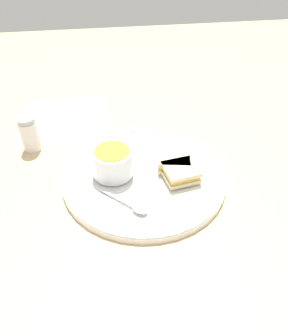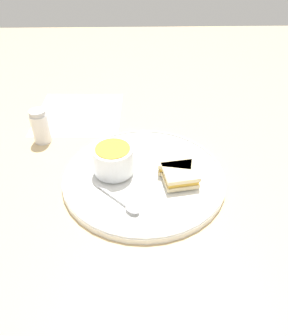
{
  "view_description": "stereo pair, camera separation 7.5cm",
  "coord_description": "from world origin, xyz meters",
  "px_view_note": "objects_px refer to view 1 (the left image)",
  "views": [
    {
      "loc": [
        0.57,
        -0.09,
        0.51
      ],
      "look_at": [
        0.0,
        0.0,
        0.04
      ],
      "focal_mm": 35.0,
      "sensor_mm": 36.0,
      "label": 1
    },
    {
      "loc": [
        0.58,
        -0.01,
        0.51
      ],
      "look_at": [
        0.0,
        0.0,
        0.04
      ],
      "focal_mm": 35.0,
      "sensor_mm": 36.0,
      "label": 2
    }
  ],
  "objects_px": {
    "soup_bowl": "(113,162)",
    "salt_shaker": "(30,134)",
    "sandwich_half_near": "(181,172)",
    "sandwich_half_far": "(174,161)",
    "spoon": "(136,207)"
  },
  "relations": [
    {
      "from": "sandwich_half_near",
      "to": "sandwich_half_far",
      "type": "relative_size",
      "value": 0.98
    },
    {
      "from": "soup_bowl",
      "to": "salt_shaker",
      "type": "relative_size",
      "value": 1.01
    },
    {
      "from": "spoon",
      "to": "sandwich_half_far",
      "type": "xyz_separation_m",
      "value": [
        -0.13,
        0.11,
        0.01
      ]
    },
    {
      "from": "sandwich_half_far",
      "to": "soup_bowl",
      "type": "bearing_deg",
      "value": -87.87
    },
    {
      "from": "salt_shaker",
      "to": "sandwich_half_far",
      "type": "bearing_deg",
      "value": 66.63
    },
    {
      "from": "spoon",
      "to": "sandwich_half_near",
      "type": "height_order",
      "value": "sandwich_half_near"
    },
    {
      "from": "spoon",
      "to": "soup_bowl",
      "type": "bearing_deg",
      "value": 151.27
    },
    {
      "from": "soup_bowl",
      "to": "spoon",
      "type": "distance_m",
      "value": 0.13
    },
    {
      "from": "sandwich_half_far",
      "to": "sandwich_half_near",
      "type": "bearing_deg",
      "value": 7.37
    },
    {
      "from": "spoon",
      "to": "salt_shaker",
      "type": "relative_size",
      "value": 1.07
    },
    {
      "from": "spoon",
      "to": "sandwich_half_near",
      "type": "relative_size",
      "value": 1.18
    },
    {
      "from": "sandwich_half_near",
      "to": "sandwich_half_far",
      "type": "bearing_deg",
      "value": -172.63
    },
    {
      "from": "spoon",
      "to": "sandwich_half_near",
      "type": "bearing_deg",
      "value": 80.33
    },
    {
      "from": "soup_bowl",
      "to": "sandwich_half_far",
      "type": "distance_m",
      "value": 0.15
    },
    {
      "from": "sandwich_half_near",
      "to": "sandwich_half_far",
      "type": "height_order",
      "value": "same"
    }
  ]
}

